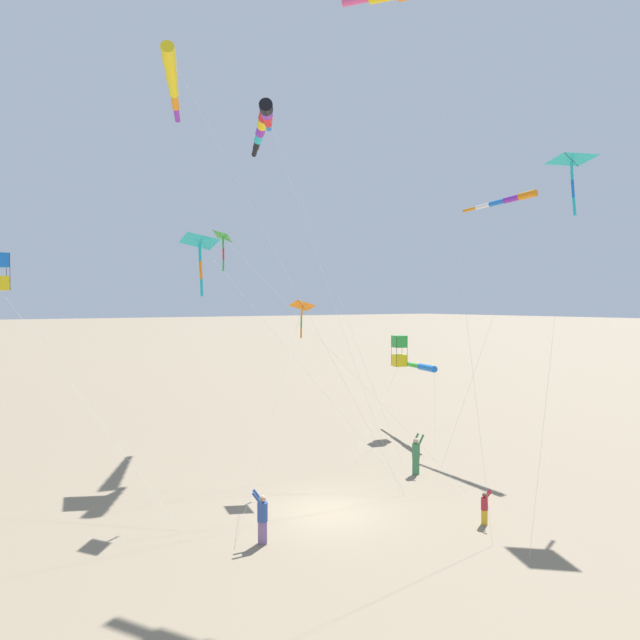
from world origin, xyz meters
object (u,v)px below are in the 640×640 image
at_px(kite_box_orange_high_right, 0,272).
at_px(person_child_grey_jacket, 485,506).
at_px(kite_delta_white_trailing, 572,160).
at_px(kite_delta_magenta_far_left, 225,238).
at_px(kite_windsock_long_streamer_right, 267,114).
at_px(person_adult_flyer, 416,453).
at_px(kite_delta_black_fish_shape, 200,242).
at_px(kite_delta_red_high_left, 303,307).
at_px(kite_windsock_long_streamer_left, 262,128).
at_px(kite_windsock_rainbow_low_near, 420,366).
at_px(kite_box_yellow_midlevel, 399,351).
at_px(kite_windsock_purple_drifting, 508,200).
at_px(person_child_green_jacket, 262,515).
at_px(kite_windsock_teal_far_right, 172,76).

bearing_deg(kite_box_orange_high_right, person_child_grey_jacket, 129.20).
xyz_separation_m(kite_delta_white_trailing, kite_delta_magenta_far_left, (13.38, -7.74, -3.59)).
bearing_deg(kite_windsock_long_streamer_right, person_child_grey_jacket, 92.13).
distance_m(person_adult_flyer, kite_delta_black_fish_shape, 14.85).
bearing_deg(kite_delta_red_high_left, kite_delta_magenta_far_left, -6.29).
distance_m(kite_windsock_long_streamer_left, kite_delta_white_trailing, 19.31).
bearing_deg(kite_windsock_rainbow_low_near, kite_delta_red_high_left, 15.36).
distance_m(kite_box_orange_high_right, kite_windsock_long_streamer_right, 16.39).
xyz_separation_m(kite_box_yellow_midlevel, kite_windsock_long_streamer_right, (7.97, -2.43, 13.81)).
xyz_separation_m(kite_windsock_long_streamer_left, kite_delta_magenta_far_left, (7.11, 9.87, -8.42)).
height_order(person_adult_flyer, kite_windsock_long_streamer_right, kite_windsock_long_streamer_right).
relative_size(kite_windsock_purple_drifting, kite_delta_black_fish_shape, 1.22).
bearing_deg(kite_delta_black_fish_shape, kite_delta_magenta_far_left, 80.43).
bearing_deg(kite_delta_white_trailing, kite_box_orange_high_right, -36.46).
bearing_deg(kite_delta_red_high_left, person_child_green_jacket, 47.42).
height_order(person_adult_flyer, person_child_green_jacket, person_adult_flyer).
bearing_deg(kite_delta_red_high_left, kite_windsock_teal_far_right, -41.40).
distance_m(kite_windsock_long_streamer_left, kite_delta_magenta_far_left, 14.79).
height_order(kite_delta_red_high_left, kite_box_orange_high_right, kite_box_orange_high_right).
bearing_deg(kite_windsock_purple_drifting, person_child_green_jacket, 13.81).
bearing_deg(kite_delta_white_trailing, kite_windsock_rainbow_low_near, -92.75).
relative_size(kite_windsock_rainbow_low_near, kite_windsock_long_streamer_right, 0.42).
bearing_deg(kite_windsock_teal_far_right, kite_windsock_rainbow_low_near, 174.80).
distance_m(person_child_grey_jacket, kite_box_orange_high_right, 23.71).
height_order(person_adult_flyer, kite_delta_white_trailing, kite_delta_white_trailing).
relative_size(person_adult_flyer, person_child_green_jacket, 1.05).
bearing_deg(kite_windsock_teal_far_right, kite_windsock_long_streamer_right, -159.19).
height_order(person_child_grey_jacket, kite_box_yellow_midlevel, kite_box_yellow_midlevel).
distance_m(person_child_green_jacket, kite_windsock_rainbow_low_near, 17.75).
bearing_deg(kite_box_yellow_midlevel, kite_windsock_long_streamer_right, -16.98).
height_order(kite_box_yellow_midlevel, kite_windsock_long_streamer_right, kite_windsock_long_streamer_right).
bearing_deg(person_child_green_jacket, kite_delta_magenta_far_left, -103.38).
bearing_deg(kite_windsock_purple_drifting, kite_delta_magenta_far_left, -4.96).
distance_m(person_child_grey_jacket, kite_windsock_purple_drifting, 18.85).
xyz_separation_m(kite_windsock_rainbow_low_near, kite_delta_white_trailing, (0.49, 10.11, 10.26)).
bearing_deg(person_adult_flyer, kite_windsock_rainbow_low_near, -135.04).
height_order(kite_windsock_long_streamer_left, kite_windsock_long_streamer_right, kite_windsock_long_streamer_left).
distance_m(person_adult_flyer, kite_windsock_long_streamer_right, 20.40).
height_order(person_child_grey_jacket, kite_windsock_teal_far_right, kite_windsock_teal_far_right).
xyz_separation_m(person_adult_flyer, person_child_grey_jacket, (2.16, 5.83, -0.33)).
relative_size(kite_windsock_teal_far_right, kite_windsock_rainbow_low_near, 2.38).
bearing_deg(person_child_grey_jacket, kite_delta_black_fish_shape, -69.00).
bearing_deg(kite_windsock_long_streamer_right, kite_delta_white_trailing, 119.57).
bearing_deg(kite_box_orange_high_right, kite_windsock_rainbow_low_near, 165.61).
xyz_separation_m(kite_windsock_purple_drifting, kite_windsock_rainbow_low_near, (3.15, -3.86, -9.77)).
bearing_deg(kite_box_yellow_midlevel, kite_delta_white_trailing, 89.63).
height_order(kite_windsock_teal_far_right, kite_windsock_long_streamer_right, kite_windsock_teal_far_right).
height_order(kite_windsock_long_streamer_left, kite_delta_black_fish_shape, kite_windsock_long_streamer_left).
bearing_deg(kite_delta_white_trailing, kite_delta_magenta_far_left, -30.03).
height_order(kite_windsock_long_streamer_left, kite_box_orange_high_right, kite_windsock_long_streamer_left).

